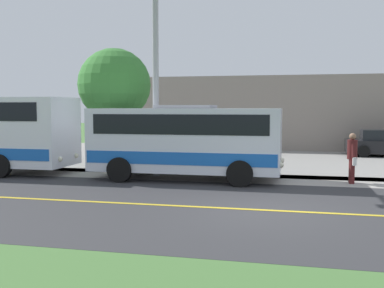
% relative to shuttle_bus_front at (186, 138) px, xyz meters
% --- Properties ---
extents(ground_plane, '(120.00, 120.00, 0.00)m').
position_rel_shuttle_bus_front_xyz_m(ground_plane, '(4.57, 3.14, -1.52)').
color(ground_plane, '#477238').
extents(road_surface, '(8.00, 100.00, 0.01)m').
position_rel_shuttle_bus_front_xyz_m(road_surface, '(4.57, 3.14, -1.51)').
color(road_surface, '#333335').
rests_on(road_surface, ground).
extents(sidewalk, '(2.40, 100.00, 0.01)m').
position_rel_shuttle_bus_front_xyz_m(sidewalk, '(-0.63, 3.14, -1.51)').
color(sidewalk, '#9E9991').
rests_on(sidewalk, ground).
extents(parking_lot_surface, '(14.00, 36.00, 0.01)m').
position_rel_shuttle_bus_front_xyz_m(parking_lot_surface, '(-7.83, 6.14, -1.51)').
color(parking_lot_surface, gray).
rests_on(parking_lot_surface, ground).
extents(road_centre_line, '(0.16, 100.00, 0.00)m').
position_rel_shuttle_bus_front_xyz_m(road_centre_line, '(4.57, 3.14, -1.51)').
color(road_centre_line, gold).
rests_on(road_centre_line, ground).
extents(shuttle_bus_front, '(2.78, 7.03, 2.75)m').
position_rel_shuttle_bus_front_xyz_m(shuttle_bus_front, '(0.00, 0.00, 0.00)').
color(shuttle_bus_front, silver).
rests_on(shuttle_bus_front, ground).
extents(pedestrian_with_bags, '(0.72, 0.34, 1.77)m').
position_rel_shuttle_bus_front_xyz_m(pedestrian_with_bags, '(-0.29, 5.90, -0.56)').
color(pedestrian_with_bags, '#4C1919').
rests_on(pedestrian_with_bags, ground).
extents(street_light_pole, '(1.97, 0.24, 7.04)m').
position_rel_shuttle_bus_front_xyz_m(street_light_pole, '(-0.30, -1.30, 2.40)').
color(street_light_pole, '#9E9EA3').
rests_on(street_light_pole, ground).
extents(tree_curbside, '(3.25, 3.25, 5.30)m').
position_rel_shuttle_bus_front_xyz_m(tree_curbside, '(-2.83, -3.97, 2.14)').
color(tree_curbside, '#4C3826').
rests_on(tree_curbside, ground).
extents(commercial_building, '(10.00, 22.48, 4.64)m').
position_rel_shuttle_bus_front_xyz_m(commercial_building, '(-16.83, 3.43, 0.80)').
color(commercial_building, gray).
rests_on(commercial_building, ground).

